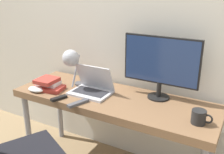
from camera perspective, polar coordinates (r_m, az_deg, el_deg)
The scene contains 11 objects.
wall_back at distance 2.23m, azimuth 4.65°, elevation 12.74°, with size 8.00×0.05×2.60m.
desk at distance 2.12m, azimuth 0.22°, elevation -6.07°, with size 1.64×0.56×0.72m.
laptop at distance 2.15m, azimuth -4.40°, elevation -2.29°, with size 0.33×0.23×0.23m.
monitor at distance 2.01m, azimuth 10.57°, elevation 2.93°, with size 0.59×0.17×0.49m.
desk_lamp at distance 2.19m, azimuth -8.83°, elevation 3.69°, with size 0.14×0.24×0.34m.
office_chair at distance 1.73m, azimuth -22.11°, elevation -14.81°, with size 0.68×0.67×1.16m.
book_stack at distance 2.29m, azimuth -13.72°, elevation -1.55°, with size 0.27×0.20×0.10m.
tv_remote at distance 2.09m, azimuth -11.49°, elevation -4.53°, with size 0.08×0.14×0.02m.
media_remote at distance 1.98m, azimuth -7.38°, elevation -5.65°, with size 0.10×0.18×0.02m.
mug at distance 1.79m, azimuth 18.43°, elevation -8.25°, with size 0.14×0.09×0.09m.
game_controller at distance 2.27m, azimuth -16.21°, elevation -2.58°, with size 0.15×0.09×0.04m.
Camera 1 is at (0.92, -1.38, 1.58)m, focal length 42.00 mm.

